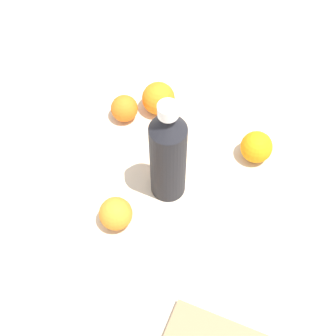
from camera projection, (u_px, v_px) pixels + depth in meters
ground_plane at (155, 167)px, 1.17m from camera, size 2.40×2.40×0.00m
water_bottle at (168, 154)px, 1.03m from camera, size 0.08×0.08×0.28m
orange_0 at (124, 108)px, 1.22m from camera, size 0.07×0.07×0.07m
orange_1 at (116, 214)px, 1.06m from camera, size 0.07×0.07×0.07m
orange_2 at (256, 147)px, 1.15m from camera, size 0.07×0.07×0.07m
orange_3 at (169, 149)px, 1.16m from camera, size 0.07×0.07×0.07m
orange_4 at (158, 98)px, 1.23m from camera, size 0.08×0.08×0.08m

